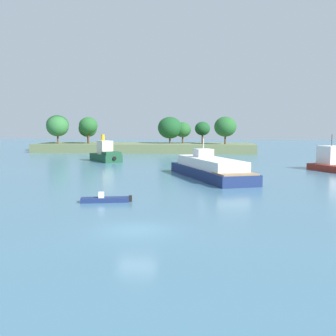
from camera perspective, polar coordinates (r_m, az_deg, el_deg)
The scene contains 5 objects.
ground_plane at distance 28.42m, azimuth -4.16°, elevation -8.28°, with size 400.00×400.00×0.00m, color teal.
treeline_island at distance 115.56m, azimuth -3.85°, elevation 3.65°, with size 57.63×17.50×9.94m.
tugboat at distance 84.51m, azimuth -8.28°, elevation 1.80°, with size 8.03×9.29×5.22m.
fishing_skiff at distance 39.11m, azimuth -8.35°, elevation -4.15°, with size 4.63×2.15×0.91m.
white_riverboat at distance 57.06m, azimuth 5.60°, elevation -0.07°, with size 12.09×20.29×5.11m.
Camera 1 is at (5.18, -27.11, 6.78)m, focal length 45.83 mm.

